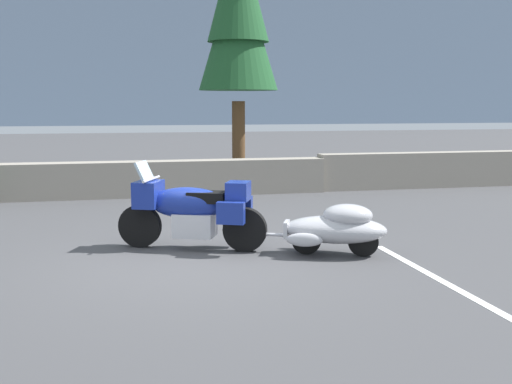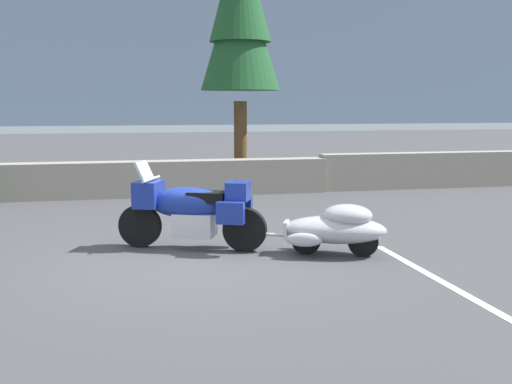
# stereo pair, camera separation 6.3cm
# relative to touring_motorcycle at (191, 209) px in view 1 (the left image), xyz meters

# --- Properties ---
(ground_plane) EXTENTS (80.00, 80.00, 0.00)m
(ground_plane) POSITION_rel_touring_motorcycle_xyz_m (-0.06, -0.76, -0.62)
(ground_plane) COLOR #424244
(stone_guard_wall) EXTENTS (24.00, 0.59, 0.93)m
(stone_guard_wall) POSITION_rel_touring_motorcycle_xyz_m (0.15, 5.68, -0.20)
(stone_guard_wall) COLOR gray
(stone_guard_wall) RESTS_ON ground
(distant_ridgeline) EXTENTS (240.00, 80.00, 16.00)m
(distant_ridgeline) POSITION_rel_touring_motorcycle_xyz_m (-0.06, 95.70, 7.38)
(distant_ridgeline) COLOR #7F93AD
(distant_ridgeline) RESTS_ON ground
(touring_motorcycle) EXTENTS (2.19, 1.26, 1.33)m
(touring_motorcycle) POSITION_rel_touring_motorcycle_xyz_m (0.00, 0.00, 0.00)
(touring_motorcycle) COLOR black
(touring_motorcycle) RESTS_ON ground
(car_shaped_trailer) EXTENTS (2.17, 1.22, 0.76)m
(car_shaped_trailer) POSITION_rel_touring_motorcycle_xyz_m (2.01, -0.83, -0.21)
(car_shaped_trailer) COLOR black
(car_shaped_trailer) RESTS_ON ground
(pine_tree_tall) EXTENTS (2.18, 2.18, 7.86)m
(pine_tree_tall) POSITION_rel_touring_motorcycle_xyz_m (2.23, 7.80, 4.30)
(pine_tree_tall) COLOR brown
(pine_tree_tall) RESTS_ON ground
(parking_stripe_marker) EXTENTS (0.12, 3.60, 0.01)m
(parking_stripe_marker) POSITION_rel_touring_motorcycle_xyz_m (2.86, -2.26, -0.62)
(parking_stripe_marker) COLOR silver
(parking_stripe_marker) RESTS_ON ground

